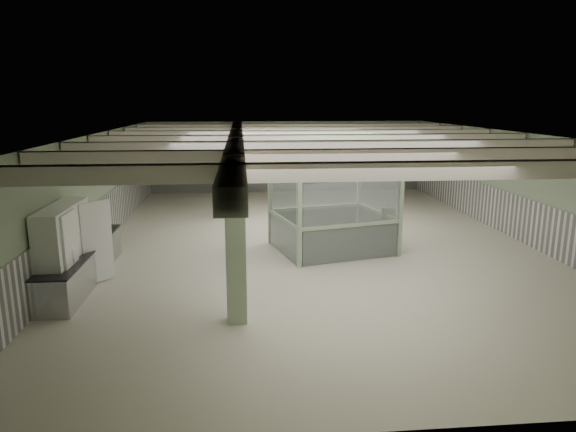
{
  "coord_description": "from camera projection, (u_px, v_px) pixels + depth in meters",
  "views": [
    {
      "loc": [
        -2.36,
        -16.33,
        4.64
      ],
      "look_at": [
        -1.0,
        -1.61,
        1.3
      ],
      "focal_mm": 32.0,
      "sensor_mm": 36.0,
      "label": 1
    }
  ],
  "objects": [
    {
      "name": "veg_colander",
      "position": [
        68.0,
        254.0,
        12.4
      ],
      "size": [
        0.49,
        0.49,
        0.21
      ],
      "primitive_type": null,
      "rotation": [
        0.0,
        0.0,
        0.06
      ],
      "color": "#3B3B40",
      "rests_on": "prep_counter"
    },
    {
      "name": "ceiling",
      "position": [
        315.0,
        134.0,
        16.3
      ],
      "size": [
        14.0,
        20.0,
        0.02
      ],
      "primitive_type": "cube",
      "color": "silver",
      "rests_on": "wall_back"
    },
    {
      "name": "girder",
      "position": [
        236.0,
        141.0,
        16.13
      ],
      "size": [
        0.45,
        19.9,
        0.4
      ],
      "primitive_type": "cube",
      "color": "white",
      "rests_on": "ceiling"
    },
    {
      "name": "beam_d",
      "position": [
        315.0,
        140.0,
        16.34
      ],
      "size": [
        13.9,
        0.35,
        0.32
      ],
      "primitive_type": "cube",
      "color": "white",
      "rests_on": "ceiling"
    },
    {
      "name": "beam_e",
      "position": [
        305.0,
        134.0,
        18.77
      ],
      "size": [
        13.9,
        0.35,
        0.32
      ],
      "primitive_type": "cube",
      "color": "white",
      "rests_on": "ceiling"
    },
    {
      "name": "beam_a",
      "position": [
        375.0,
        171.0,
        9.06
      ],
      "size": [
        13.9,
        0.35,
        0.32
      ],
      "primitive_type": "cube",
      "color": "white",
      "rests_on": "ceiling"
    },
    {
      "name": "beam_f",
      "position": [
        298.0,
        131.0,
        21.2
      ],
      "size": [
        13.9,
        0.35,
        0.32
      ],
      "primitive_type": "cube",
      "color": "white",
      "rests_on": "ceiling"
    },
    {
      "name": "wainscot_left",
      "position": [
        97.0,
        226.0,
        16.31
      ],
      "size": [
        0.05,
        19.9,
        1.5
      ],
      "primitive_type": "cube",
      "color": "silver",
      "rests_on": "floor"
    },
    {
      "name": "wainscot_right",
      "position": [
        515.0,
        217.0,
        17.56
      ],
      "size": [
        0.05,
        19.9,
        1.5
      ],
      "primitive_type": "cube",
      "color": "silver",
      "rests_on": "floor"
    },
    {
      "name": "filing_cabinet",
      "position": [
        388.0,
        227.0,
        16.44
      ],
      "size": [
        0.59,
        0.72,
        1.35
      ],
      "primitive_type": "cube",
      "rotation": [
        0.0,
        0.0,
        -0.27
      ],
      "color": "#606453",
      "rests_on": "floor"
    },
    {
      "name": "column_b",
      "position": [
        237.0,
        197.0,
        15.51
      ],
      "size": [
        0.42,
        0.42,
        3.6
      ],
      "primitive_type": "cube",
      "color": "#B3CBA4",
      "rests_on": "floor"
    },
    {
      "name": "beam_c",
      "position": [
        328.0,
        146.0,
        13.92
      ],
      "size": [
        13.9,
        0.35,
        0.32
      ],
      "primitive_type": "cube",
      "color": "white",
      "rests_on": "ceiling"
    },
    {
      "name": "pitcher_far",
      "position": [
        79.0,
        244.0,
        13.11
      ],
      "size": [
        0.28,
        0.29,
        0.3
      ],
      "primitive_type": null,
      "rotation": [
        0.0,
        0.0,
        0.38
      ],
      "color": "#ACACB0",
      "rests_on": "prep_counter"
    },
    {
      "name": "prep_counter",
      "position": [
        83.0,
        264.0,
        13.41
      ],
      "size": [
        0.89,
        5.07,
        0.91
      ],
      "color": "#ACACB0",
      "rests_on": "floor"
    },
    {
      "name": "beam_g",
      "position": [
        292.0,
        127.0,
        23.63
      ],
      "size": [
        13.9,
        0.35,
        0.32
      ],
      "primitive_type": "cube",
      "color": "white",
      "rests_on": "ceiling"
    },
    {
      "name": "pendant_mid",
      "position": [
        327.0,
        150.0,
        16.96
      ],
      "size": [
        0.44,
        0.44,
        0.22
      ],
      "primitive_type": "cone",
      "rotation": [
        3.14,
        0.0,
        0.0
      ],
      "color": "#2B3A2C",
      "rests_on": "ceiling"
    },
    {
      "name": "column_d",
      "position": [
        238.0,
        162.0,
        24.25
      ],
      "size": [
        0.42,
        0.42,
        3.6
      ],
      "primitive_type": "cube",
      "color": "#B3CBA4",
      "rests_on": "floor"
    },
    {
      "name": "guard_booth",
      "position": [
        333.0,
        191.0,
        15.96
      ],
      "size": [
        4.11,
        3.72,
        2.82
      ],
      "rotation": [
        0.0,
        0.0,
        0.25
      ],
      "color": "#A0BC96",
      "rests_on": "floor"
    },
    {
      "name": "wall_right",
      "position": [
        519.0,
        186.0,
        17.33
      ],
      "size": [
        0.02,
        20.0,
        3.6
      ],
      "primitive_type": "cube",
      "color": "#8DA382",
      "rests_on": "floor"
    },
    {
      "name": "pendant_front",
      "position": [
        368.0,
        172.0,
        11.61
      ],
      "size": [
        0.44,
        0.44,
        0.22
      ],
      "primitive_type": "cone",
      "rotation": [
        3.14,
        0.0,
        0.0
      ],
      "color": "#2B3A2C",
      "rests_on": "ceiling"
    },
    {
      "name": "column_c",
      "position": [
        238.0,
        174.0,
        20.36
      ],
      "size": [
        0.42,
        0.42,
        3.6
      ],
      "primitive_type": "cube",
      "color": "#B3CBA4",
      "rests_on": "floor"
    },
    {
      "name": "walkin_cooler",
      "position": [
        66.0,
        250.0,
        12.38
      ],
      "size": [
        1.05,
        2.41,
        2.21
      ],
      "color": "white",
      "rests_on": "floor"
    },
    {
      "name": "wall_front",
      "position": [
        417.0,
        314.0,
        6.99
      ],
      "size": [
        14.0,
        0.02,
        3.6
      ],
      "primitive_type": "cube",
      "color": "#8DA382",
      "rests_on": "floor"
    },
    {
      "name": "orange_bowl",
      "position": [
        59.0,
        264.0,
        11.85
      ],
      "size": [
        0.36,
        0.36,
        0.1
      ],
      "primitive_type": "cylinder",
      "rotation": [
        0.0,
        0.0,
        0.42
      ],
      "color": "#B2B2B7",
      "rests_on": "prep_counter"
    },
    {
      "name": "wall_left",
      "position": [
        93.0,
        193.0,
        16.08
      ],
      "size": [
        0.02,
        20.0,
        3.6
      ],
      "primitive_type": "cube",
      "color": "#8DA382",
      "rests_on": "floor"
    },
    {
      "name": "beam_b",
      "position": [
        346.0,
        156.0,
        11.49
      ],
      "size": [
        13.9,
        0.35,
        0.32
      ],
      "primitive_type": "cube",
      "color": "white",
      "rests_on": "ceiling"
    },
    {
      "name": "wall_back",
      "position": [
        287.0,
        157.0,
        26.41
      ],
      "size": [
        14.0,
        0.02,
        3.6
      ],
      "primitive_type": "cube",
      "color": "#8DA382",
      "rests_on": "floor"
    },
    {
      "name": "pendant_back",
      "position": [
        308.0,
        139.0,
        21.81
      ],
      "size": [
        0.44,
        0.44,
        0.22
      ],
      "primitive_type": "cone",
      "rotation": [
        3.14,
        0.0,
        0.0
      ],
      "color": "#2B3A2C",
      "rests_on": "ceiling"
    },
    {
      "name": "floor",
      "position": [
        314.0,
        243.0,
        17.1
      ],
      "size": [
        20.0,
        20.0,
        0.0
      ],
      "primitive_type": "plane",
      "color": "silver",
      "rests_on": "ground"
    },
    {
      "name": "wainscot_back",
      "position": [
        287.0,
        177.0,
        26.62
      ],
      "size": [
        13.9,
        0.05,
        1.5
      ],
      "primitive_type": "cube",
      "color": "silver",
      "rests_on": "floor"
    },
    {
      "name": "column_a",
      "position": [
        236.0,
        240.0,
        10.65
      ],
      "size": [
        0.42,
        0.42,
        3.6
      ],
      "primitive_type": "cube",
      "color": "#B3CBA4",
      "rests_on": "floor"
    },
    {
      "name": "pitcher_near",
      "position": [
        76.0,
        245.0,
        13.14
      ],
      "size": [
        0.23,
        0.24,
        0.24
      ],
      "primitive_type": null,
      "rotation": [
        0.0,
        0.0,
        -0.38
      ],
      "color": "#ACACB0",
      "rests_on": "prep_counter"
    }
  ]
}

